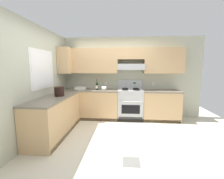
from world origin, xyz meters
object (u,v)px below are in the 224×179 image
at_px(stove, 130,104).
at_px(bowl, 81,88).
at_px(wine_bottle, 97,86).
at_px(bucket, 59,91).
at_px(paper_towel_roll, 104,88).

xyz_separation_m(stove, bowl, (-1.58, 0.06, 0.46)).
bearing_deg(wine_bottle, bucket, -124.78).
xyz_separation_m(stove, paper_towel_roll, (-0.81, -0.09, 0.49)).
relative_size(wine_bottle, paper_towel_roll, 2.58).
height_order(bowl, paper_towel_roll, paper_towel_roll).
distance_m(stove, paper_towel_roll, 0.95).
bearing_deg(paper_towel_roll, stove, 6.36).
xyz_separation_m(stove, wine_bottle, (-1.03, -0.08, 0.57)).
height_order(bowl, bucket, bucket).
height_order(wine_bottle, paper_towel_roll, wine_bottle).
relative_size(bowl, paper_towel_roll, 2.49).
relative_size(stove, bucket, 4.99).
xyz_separation_m(wine_bottle, bucket, (-0.73, -1.06, -0.02)).
relative_size(stove, bowl, 3.63).
xyz_separation_m(bucket, paper_towel_roll, (0.95, 1.05, -0.06)).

